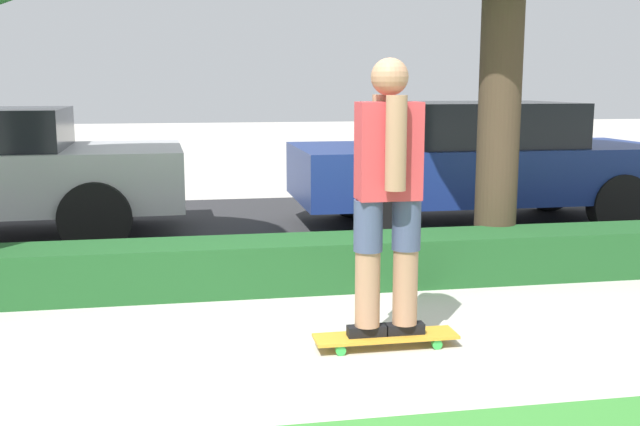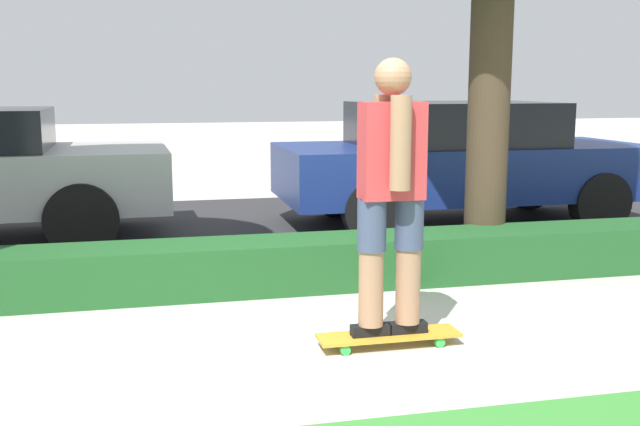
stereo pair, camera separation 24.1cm
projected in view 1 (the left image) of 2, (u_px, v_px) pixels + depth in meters
The scene contains 6 objects.
ground_plane at pixel (303, 354), 4.79m from camera, with size 60.00×60.00×0.00m, color #BCB7AD.
street_asphalt at pixel (247, 230), 8.86m from camera, with size 13.09×5.00×0.01m.
hedge_row at pixel (273, 264), 6.31m from camera, with size 13.09×0.60×0.42m.
skateboard at pixel (386, 337), 4.91m from camera, with size 0.95×0.24×0.09m.
skater_person at pixel (388, 191), 4.75m from camera, with size 0.51×0.46×1.79m.
parked_car_middle at pixel (475, 161), 9.08m from camera, with size 4.45×1.94×1.50m.
Camera 1 is at (-0.72, -4.51, 1.71)m, focal length 42.00 mm.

